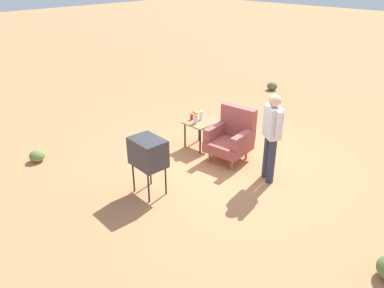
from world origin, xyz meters
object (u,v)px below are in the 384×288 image
object	(u,v)px
armchair	(232,136)
soda_can_red	(192,117)
tv_on_stand	(148,153)
bottle_short_clear	(201,115)
person_standing	(272,133)
flower_vase	(196,117)
side_table	(200,126)

from	to	relation	value
armchair	soda_can_red	size ratio (longest dim) A/B	8.69
tv_on_stand	bottle_short_clear	size ratio (longest dim) A/B	5.15
armchair	person_standing	xyz separation A→B (m)	(1.01, -0.18, 0.44)
tv_on_stand	flower_vase	size ratio (longest dim) A/B	3.89
soda_can_red	armchair	bearing A→B (deg)	4.40
side_table	bottle_short_clear	size ratio (longest dim) A/B	2.91
person_standing	flower_vase	distance (m)	1.87
flower_vase	person_standing	bearing A→B (deg)	-0.44
armchair	bottle_short_clear	world-z (taller)	armchair
side_table	person_standing	world-z (taller)	person_standing
side_table	soda_can_red	world-z (taller)	soda_can_red
armchair	side_table	xyz separation A→B (m)	(-0.82, -0.06, 0.00)
armchair	side_table	world-z (taller)	armchair
person_standing	soda_can_red	size ratio (longest dim) A/B	13.44
tv_on_stand	person_standing	distance (m)	2.18
tv_on_stand	person_standing	xyz separation A→B (m)	(1.22, 1.80, 0.16)
tv_on_stand	soda_can_red	size ratio (longest dim) A/B	8.44
armchair	tv_on_stand	distance (m)	2.02
tv_on_stand	bottle_short_clear	bearing A→B (deg)	108.50
armchair	soda_can_red	xyz separation A→B (m)	(-1.04, -0.08, 0.15)
armchair	side_table	size ratio (longest dim) A/B	1.82
person_standing	bottle_short_clear	size ratio (longest dim) A/B	8.20
side_table	flower_vase	bearing A→B (deg)	-98.91
person_standing	bottle_short_clear	bearing A→B (deg)	172.96
side_table	soda_can_red	bearing A→B (deg)	-174.10
person_standing	soda_can_red	bearing A→B (deg)	177.15
armchair	soda_can_red	bearing A→B (deg)	-175.60
armchair	tv_on_stand	xyz separation A→B (m)	(-0.20, -1.99, 0.28)
person_standing	bottle_short_clear	distance (m)	1.93
tv_on_stand	flower_vase	distance (m)	1.93
armchair	flower_vase	world-z (taller)	armchair
tv_on_stand	person_standing	size ratio (longest dim) A/B	0.63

